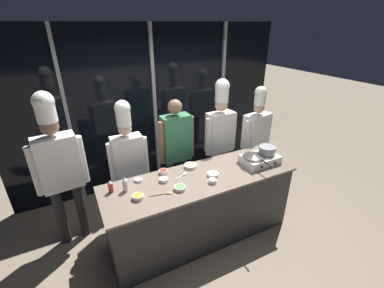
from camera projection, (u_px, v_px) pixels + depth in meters
name	position (u px, v px, depth m)	size (l,w,h in m)	color
ground_plane	(200.00, 233.00, 3.61)	(24.00, 24.00, 0.00)	#7F705B
window_wall_back	(154.00, 109.00, 4.37)	(4.73, 0.09, 2.70)	black
demo_counter	(201.00, 207.00, 3.40)	(2.46, 0.78, 0.94)	#2D2D30
portable_stove	(260.00, 159.00, 3.49)	(0.49, 0.35, 0.13)	silver
frying_pan	(254.00, 156.00, 3.41)	(0.30, 0.52, 0.04)	#38332D
stock_pot	(267.00, 150.00, 3.49)	(0.26, 0.23, 0.11)	#93969B
squeeze_bottle_chili	(111.00, 187.00, 2.89)	(0.05, 0.05, 0.16)	red
squeeze_bottle_clear	(125.00, 184.00, 2.90)	(0.06, 0.06, 0.19)	white
prep_bowl_carrots	(138.00, 197.00, 2.79)	(0.13, 0.13, 0.05)	white
prep_bowl_noodles	(164.00, 179.00, 3.10)	(0.11, 0.11, 0.04)	white
prep_bowl_scallions	(180.00, 188.00, 2.95)	(0.13, 0.13, 0.04)	white
prep_bowl_mushrooms	(191.00, 166.00, 3.41)	(0.17, 0.17, 0.04)	white
prep_bowl_shrimp	(213.00, 181.00, 3.07)	(0.10, 0.10, 0.05)	white
prep_bowl_garlic	(213.00, 174.00, 3.22)	(0.14, 0.14, 0.04)	white
prep_bowl_rice	(138.00, 180.00, 3.11)	(0.10, 0.10, 0.03)	white
prep_bowl_bell_pepper	(163.00, 172.00, 3.26)	(0.12, 0.12, 0.05)	white
serving_spoon_slotted	(166.00, 193.00, 2.89)	(0.27, 0.09, 0.02)	olive
serving_spoon_solid	(183.00, 175.00, 3.23)	(0.20, 0.11, 0.02)	#B2B5BA
chef_head	(59.00, 162.00, 3.05)	(0.60, 0.29, 2.04)	#232326
chef_sous	(128.00, 156.00, 3.47)	(0.53, 0.21, 1.82)	#2D3856
person_guest	(176.00, 145.00, 3.72)	(0.54, 0.23, 1.75)	#4C4C51
chef_line	(220.00, 131.00, 4.03)	(0.56, 0.25, 1.96)	#232326
chef_pastry	(256.00, 133.00, 4.34)	(0.60, 0.32, 1.78)	#2D3856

